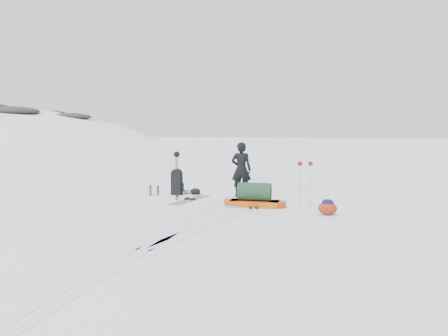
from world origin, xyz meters
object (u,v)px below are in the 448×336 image
(ski_poles_black, at_px, (177,160))
(skier, at_px, (241,170))
(pulk_sled, at_px, (254,197))
(expedition_rucksack, at_px, (179,183))

(ski_poles_black, bearing_deg, skier, 19.73)
(skier, distance_m, pulk_sled, 1.78)
(pulk_sled, distance_m, expedition_rucksack, 3.06)
(pulk_sled, height_order, ski_poles_black, ski_poles_black)
(expedition_rucksack, distance_m, ski_poles_black, 1.28)
(pulk_sled, bearing_deg, skier, 112.88)
(skier, relative_size, ski_poles_black, 1.18)
(skier, height_order, pulk_sled, skier)
(skier, xyz_separation_m, ski_poles_black, (-1.58, -1.13, 0.32))
(skier, xyz_separation_m, pulk_sled, (0.81, -1.47, -0.58))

